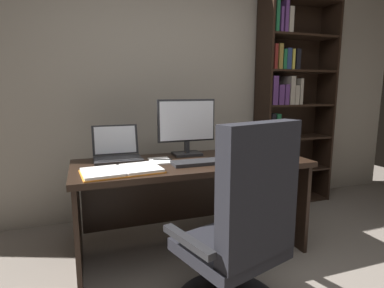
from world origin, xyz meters
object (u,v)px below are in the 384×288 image
at_px(monitor, 187,127).
at_px(laptop, 117,153).
at_px(open_binder, 122,171).
at_px(notepad, 160,161).
at_px(desk, 189,183).
at_px(computer_mouse, 239,158).
at_px(office_chair, 241,241).
at_px(coffee_mug, 271,147).
at_px(keyboard, 201,162).
at_px(reading_stand_with_book, 240,142).
at_px(pen, 163,159).
at_px(bookshelf, 287,105).

xyz_separation_m(monitor, laptop, (-0.55, 0.01, -0.17)).
xyz_separation_m(open_binder, notepad, (0.30, 0.22, -0.01)).
xyz_separation_m(desk, notepad, (-0.23, -0.02, 0.20)).
xyz_separation_m(computer_mouse, notepad, (-0.56, 0.17, -0.02)).
xyz_separation_m(monitor, open_binder, (-0.56, -0.38, -0.21)).
xyz_separation_m(office_chair, coffee_mug, (0.71, 0.82, 0.32)).
xyz_separation_m(office_chair, keyboard, (0.03, 0.66, 0.28)).
distance_m(computer_mouse, reading_stand_with_book, 0.45).
xyz_separation_m(laptop, notepad, (0.29, -0.17, -0.05)).
xyz_separation_m(keyboard, pen, (-0.24, 0.17, 0.00)).
relative_size(keyboard, reading_stand_with_book, 1.48).
bearing_deg(office_chair, keyboard, 70.88).
relative_size(desk, reading_stand_with_book, 6.04).
height_order(monitor, reading_stand_with_book, monitor).
bearing_deg(desk, laptop, 164.34).
relative_size(desk, open_binder, 3.25).
distance_m(monitor, keyboard, 0.39).
distance_m(desk, open_binder, 0.62).
bearing_deg(keyboard, laptop, 148.76).
distance_m(computer_mouse, pen, 0.56).
height_order(bookshelf, monitor, bookshelf).
bearing_deg(monitor, bookshelf, 21.26).
distance_m(pen, coffee_mug, 0.92).
xyz_separation_m(monitor, reading_stand_with_book, (0.52, 0.06, -0.16)).
height_order(keyboard, pen, keyboard).
bearing_deg(computer_mouse, laptop, 158.58).
height_order(bookshelf, reading_stand_with_book, bookshelf).
bearing_deg(laptop, keyboard, -31.24).
distance_m(office_chair, reading_stand_with_book, 1.23).
bearing_deg(reading_stand_with_book, computer_mouse, -119.21).
bearing_deg(keyboard, open_binder, -174.90).
bearing_deg(coffee_mug, reading_stand_with_book, 125.63).
bearing_deg(notepad, open_binder, -144.20).
relative_size(office_chair, computer_mouse, 10.56).
relative_size(notepad, pen, 1.50).
distance_m(monitor, open_binder, 0.71).
bearing_deg(bookshelf, monitor, -158.74).
height_order(laptop, notepad, laptop).
xyz_separation_m(desk, bookshelf, (1.35, 0.65, 0.55)).
relative_size(computer_mouse, coffee_mug, 0.98).
height_order(desk, keyboard, keyboard).
height_order(bookshelf, office_chair, bookshelf).
bearing_deg(reading_stand_with_book, office_chair, -117.45).
bearing_deg(desk, notepad, -174.99).
relative_size(monitor, computer_mouse, 4.55).
bearing_deg(pen, notepad, 180.00).
bearing_deg(computer_mouse, pen, 162.73).
xyz_separation_m(open_binder, pen, (0.32, 0.22, 0.00)).
bearing_deg(notepad, computer_mouse, -16.68).
xyz_separation_m(desk, keyboard, (0.03, -0.19, 0.21)).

